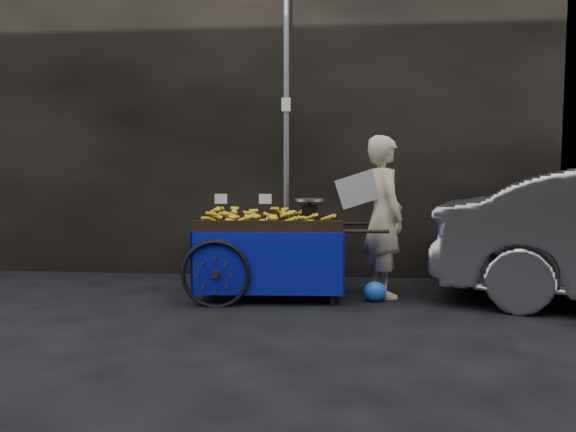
# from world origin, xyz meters

# --- Properties ---
(ground) EXTENTS (80.00, 80.00, 0.00)m
(ground) POSITION_xyz_m (0.00, 0.00, 0.00)
(ground) COLOR black
(ground) RESTS_ON ground
(building_wall) EXTENTS (13.50, 2.00, 5.00)m
(building_wall) POSITION_xyz_m (0.39, 2.60, 2.50)
(building_wall) COLOR black
(building_wall) RESTS_ON ground
(street_pole) EXTENTS (0.12, 0.10, 4.00)m
(street_pole) POSITION_xyz_m (0.30, 1.30, 2.01)
(street_pole) COLOR slate
(street_pole) RESTS_ON ground
(banana_cart) EXTENTS (2.40, 1.26, 1.27)m
(banana_cart) POSITION_xyz_m (0.15, 0.35, 0.79)
(banana_cart) COLOR black
(banana_cart) RESTS_ON ground
(vendor) EXTENTS (0.94, 0.83, 1.94)m
(vendor) POSITION_xyz_m (1.55, 0.47, 0.97)
(vendor) COLOR #BFAB8E
(vendor) RESTS_ON ground
(plastic_bag) EXTENTS (0.26, 0.21, 0.24)m
(plastic_bag) POSITION_xyz_m (1.45, 0.17, 0.12)
(plastic_bag) COLOR blue
(plastic_bag) RESTS_ON ground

